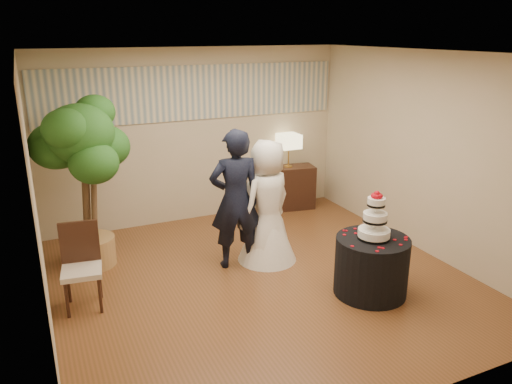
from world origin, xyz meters
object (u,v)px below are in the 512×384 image
console (288,188)px  ficus_tree (85,184)px  cake_table (371,266)px  table_lamp (289,151)px  groom (236,200)px  side_chair (81,269)px  bride (267,202)px  wedding_cake (375,215)px

console → ficus_tree: ficus_tree is taller
cake_table → table_lamp: (0.53, 3.10, 0.70)m
console → ficus_tree: bearing=-155.7°
groom → table_lamp: (1.71, 1.72, 0.12)m
groom → ficus_tree: 1.96m
groom → cake_table: 1.90m
console → side_chair: 4.22m
groom → side_chair: bearing=17.6°
bride → ficus_tree: 2.39m
table_lamp → bride: bearing=-125.9°
cake_table → ficus_tree: bearing=143.2°
ficus_tree → cake_table: bearing=-36.8°
groom → cake_table: (1.18, -1.38, -0.58)m
wedding_cake → ficus_tree: (-2.94, 2.20, 0.14)m
ficus_tree → side_chair: 1.31m
table_lamp → ficus_tree: bearing=-165.5°
bride → cake_table: 1.62m
wedding_cake → console: 3.21m
table_lamp → ficus_tree: size_ratio=0.25×
bride → console: 2.19m
console → table_lamp: table_lamp is taller
side_chair → cake_table: bearing=-11.3°
cake_table → console: size_ratio=0.95×
wedding_cake → side_chair: size_ratio=0.60×
wedding_cake → console: size_ratio=0.64×
cake_table → console: bearing=80.2°
console → side_chair: bearing=-141.8°
groom → bride: size_ratio=1.11×
bride → groom: bearing=-24.0°
bride → wedding_cake: bride is taller
groom → console: 2.49m
cake_table → ficus_tree: size_ratio=0.38×
cake_table → table_lamp: 3.22m
table_lamp → side_chair: table_lamp is taller
wedding_cake → table_lamp: table_lamp is taller
ficus_tree → side_chair: bearing=-101.9°
wedding_cake → cake_table: bearing=0.0°
groom → wedding_cake: bearing=140.0°
cake_table → table_lamp: table_lamp is taller
ficus_tree → side_chair: ficus_tree is taller
cake_table → ficus_tree: (-2.94, 2.20, 0.79)m
bride → wedding_cake: (0.72, -1.36, 0.16)m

